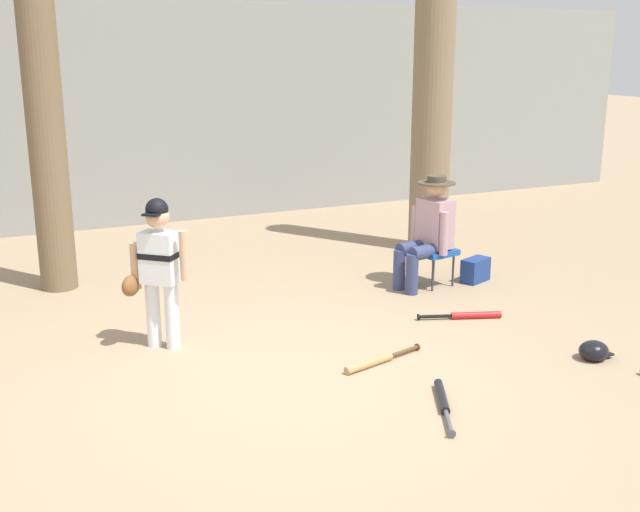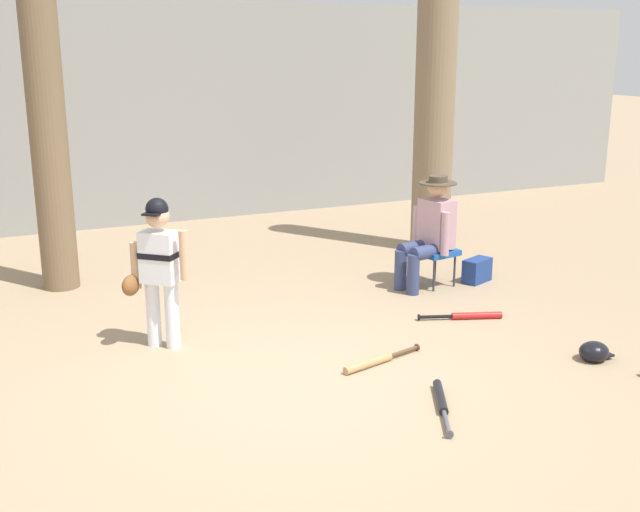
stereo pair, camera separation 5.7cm
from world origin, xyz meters
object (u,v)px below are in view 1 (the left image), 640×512
folding_stool (434,253)px  handbag_beside_stool (475,270)px  seated_spectator (428,229)px  young_ballplayer (158,264)px  bat_red_barrel (469,315)px  bat_wood_tan (375,361)px  batting_helmet_black (594,351)px  tree_near_player (41,74)px  tree_behind_spectator (432,110)px  bat_black_composite (443,400)px

folding_stool → handbag_beside_stool: size_ratio=1.37×
folding_stool → seated_spectator: size_ratio=0.39×
young_ballplayer → bat_red_barrel: (2.83, -0.54, -0.71)m
young_ballplayer → folding_stool: bearing=9.6°
bat_wood_tan → batting_helmet_black: (1.70, -0.66, 0.04)m
tree_near_player → bat_wood_tan: tree_near_player is taller
tree_behind_spectator → batting_helmet_black: tree_behind_spectator is taller
handbag_beside_stool → bat_red_barrel: 1.26m
tree_behind_spectator → young_ballplayer: tree_behind_spectator is taller
young_ballplayer → tree_behind_spectator: bearing=25.9°
seated_spectator → bat_red_barrel: seated_spectator is taller
bat_black_composite → tree_behind_spectator: bearing=58.7°
tree_behind_spectator → young_ballplayer: size_ratio=3.33×
batting_helmet_black → folding_stool: bearing=91.4°
handbag_beside_stool → bat_wood_tan: size_ratio=0.42×
folding_stool → bat_wood_tan: folding_stool is taller
handbag_beside_stool → young_ballplayer: bearing=-173.0°
tree_behind_spectator → folding_stool: tree_behind_spectator is taller
seated_spectator → handbag_beside_stool: 0.79m
young_ballplayer → seated_spectator: size_ratio=1.09×
tree_near_player → tree_behind_spectator: tree_near_player is taller
folding_stool → bat_red_barrel: (-0.28, -1.06, -0.33)m
tree_behind_spectator → seated_spectator: tree_behind_spectator is taller
handbag_beside_stool → bat_wood_tan: bearing=-143.6°
young_ballplayer → folding_stool: 3.18m
seated_spectator → handbag_beside_stool: size_ratio=3.53×
folding_stool → seated_spectator: bearing=-169.6°
tree_near_player → tree_behind_spectator: (4.50, -0.25, -0.49)m
handbag_beside_stool → bat_black_composite: handbag_beside_stool is taller
young_ballplayer → bat_black_composite: (1.56, -1.98, -0.71)m
tree_behind_spectator → seated_spectator: (-0.92, -1.40, -1.11)m
tree_near_player → batting_helmet_black: tree_near_player is taller
bat_red_barrel → handbag_beside_stool: bearing=51.6°
tree_near_player → bat_wood_tan: (2.04, -3.30, -2.21)m
bat_wood_tan → bat_red_barrel: bearing=23.7°
tree_near_player → handbag_beside_stool: 4.99m
batting_helmet_black → tree_near_player: bearing=133.4°
handbag_beside_stool → bat_wood_tan: 2.67m
tree_behind_spectator → bat_wood_tan: size_ratio=5.37×
seated_spectator → bat_black_composite: size_ratio=1.59×
folding_stool → seated_spectator: (-0.10, -0.02, 0.28)m
young_ballplayer → batting_helmet_black: young_ballplayer is taller
bat_black_composite → bat_wood_tan: bearing=96.5°
folding_stool → bat_black_composite: (-1.55, -2.51, -0.33)m
young_ballplayer → handbag_beside_stool: bearing=7.0°
seated_spectator → handbag_beside_stool: bearing=-5.9°
tree_behind_spectator → batting_helmet_black: 4.14m
handbag_beside_stool → batting_helmet_black: size_ratio=1.14×
folding_stool → young_ballplayer: bearing=-170.4°
folding_stool → handbag_beside_stool: 0.56m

